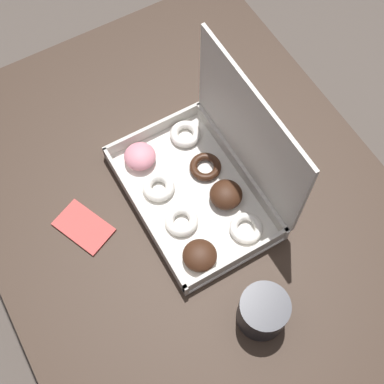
% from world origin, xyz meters
% --- Properties ---
extents(ground_plane, '(8.00, 8.00, 0.00)m').
position_xyz_m(ground_plane, '(0.00, 0.00, 0.00)').
color(ground_plane, '#564C44').
extents(dining_table, '(1.09, 0.86, 0.74)m').
position_xyz_m(dining_table, '(0.00, 0.00, 0.64)').
color(dining_table, '#38281E').
rests_on(dining_table, ground_plane).
extents(donut_box, '(0.37, 0.26, 0.29)m').
position_xyz_m(donut_box, '(-0.00, 0.05, 0.80)').
color(donut_box, silver).
rests_on(donut_box, dining_table).
extents(coffee_mug, '(0.10, 0.10, 0.09)m').
position_xyz_m(coffee_mug, '(0.29, -0.00, 0.79)').
color(coffee_mug, '#232328').
rests_on(coffee_mug, dining_table).
extents(paper_napkin, '(0.14, 0.12, 0.01)m').
position_xyz_m(paper_napkin, '(-0.05, -0.22, 0.75)').
color(paper_napkin, '#CC4C47').
rests_on(paper_napkin, dining_table).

